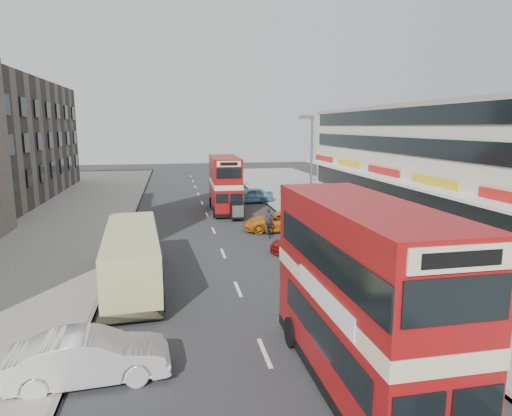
{
  "coord_description": "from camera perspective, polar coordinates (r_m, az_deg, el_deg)",
  "views": [
    {
      "loc": [
        -2.83,
        -11.43,
        7.4
      ],
      "look_at": [
        0.32,
        5.22,
        4.3
      ],
      "focal_mm": 31.43,
      "sensor_mm": 36.0,
      "label": 1
    }
  ],
  "objects": [
    {
      "name": "ground",
      "position": [
        13.91,
        2.91,
        -21.8
      ],
      "size": [
        160.0,
        160.0,
        0.0
      ],
      "primitive_type": "plane",
      "color": "#28282B",
      "rests_on": "ground"
    },
    {
      "name": "road_surface",
      "position": [
        32.41,
        -5.43,
        -2.87
      ],
      "size": [
        12.0,
        90.0,
        0.01
      ],
      "primitive_type": "cube",
      "color": "#28282B",
      "rests_on": "ground"
    },
    {
      "name": "pavement_right",
      "position": [
        35.52,
        14.24,
        -1.86
      ],
      "size": [
        12.0,
        90.0,
        0.15
      ],
      "primitive_type": "cube",
      "color": "gray",
      "rests_on": "ground"
    },
    {
      "name": "pavement_left",
      "position": [
        33.55,
        -26.32,
        -3.34
      ],
      "size": [
        12.0,
        90.0,
        0.15
      ],
      "primitive_type": "cube",
      "color": "gray",
      "rests_on": "ground"
    },
    {
      "name": "kerb_left",
      "position": [
        32.44,
        -16.23,
        -3.1
      ],
      "size": [
        0.2,
        90.0,
        0.16
      ],
      "primitive_type": "cube",
      "color": "gray",
      "rests_on": "ground"
    },
    {
      "name": "kerb_right",
      "position": [
        33.49,
        5.03,
        -2.31
      ],
      "size": [
        0.2,
        90.0,
        0.16
      ],
      "primitive_type": "cube",
      "color": "gray",
      "rests_on": "ground"
    },
    {
      "name": "commercial_row",
      "position": [
        40.54,
        23.62,
        5.68
      ],
      "size": [
        9.9,
        46.2,
        9.3
      ],
      "color": "beige",
      "rests_on": "ground"
    },
    {
      "name": "street_lamp",
      "position": [
        30.99,
        6.92,
        5.45
      ],
      "size": [
        1.0,
        0.2,
        8.12
      ],
      "color": "slate",
      "rests_on": "ground"
    },
    {
      "name": "bus_main",
      "position": [
        13.08,
        13.36,
        -10.83
      ],
      "size": [
        2.71,
        9.45,
        5.2
      ],
      "rotation": [
        0.0,
        0.0,
        3.16
      ],
      "color": "black",
      "rests_on": "ground"
    },
    {
      "name": "bus_second",
      "position": [
        39.19,
        -3.96,
        3.08
      ],
      "size": [
        2.52,
        8.49,
        4.65
      ],
      "rotation": [
        0.0,
        0.0,
        3.12
      ],
      "color": "black",
      "rests_on": "ground"
    },
    {
      "name": "coach",
      "position": [
        21.79,
        -15.5,
        -5.87
      ],
      "size": [
        3.0,
        9.42,
        2.46
      ],
      "rotation": [
        0.0,
        0.0,
        0.07
      ],
      "color": "black",
      "rests_on": "ground"
    },
    {
      "name": "car_left_front",
      "position": [
        14.63,
        -20.37,
        -17.36
      ],
      "size": [
        4.67,
        1.93,
        1.5
      ],
      "primitive_type": "imported",
      "rotation": [
        0.0,
        0.0,
        1.64
      ],
      "color": "silver",
      "rests_on": "ground"
    },
    {
      "name": "car_right_a",
      "position": [
        26.94,
        5.97,
        -4.35
      ],
      "size": [
        4.16,
        2.05,
        1.16
      ],
      "primitive_type": "imported",
      "rotation": [
        0.0,
        0.0,
        -1.46
      ],
      "color": "maroon",
      "rests_on": "ground"
    },
    {
      "name": "car_right_b",
      "position": [
        32.01,
        2.79,
        -1.74
      ],
      "size": [
        5.22,
        2.92,
        1.38
      ],
      "primitive_type": "imported",
      "rotation": [
        0.0,
        0.0,
        -1.7
      ],
      "color": "orange",
      "rests_on": "ground"
    },
    {
      "name": "car_right_c",
      "position": [
        43.74,
        -0.65,
        1.6
      ],
      "size": [
        4.36,
        1.9,
        1.46
      ],
      "primitive_type": "imported",
      "rotation": [
        0.0,
        0.0,
        -1.53
      ],
      "color": "#5B9BB7",
      "rests_on": "ground"
    },
    {
      "name": "pedestrian_near",
      "position": [
        29.8,
        11.84,
        -1.97
      ],
      "size": [
        0.89,
        0.82,
        1.99
      ],
      "primitive_type": "imported",
      "rotation": [
        0.0,
        0.0,
        3.72
      ],
      "color": "gray",
      "rests_on": "pavement_right"
    },
    {
      "name": "pedestrian_far",
      "position": [
        43.78,
        3.44,
        1.87
      ],
      "size": [
        1.0,
        0.79,
        1.58
      ],
      "primitive_type": "imported",
      "rotation": [
        0.0,
        0.0,
        0.51
      ],
      "color": "gray",
      "rests_on": "pavement_right"
    },
    {
      "name": "cyclist",
      "position": [
        30.38,
        1.65,
        -2.45
      ],
      "size": [
        0.73,
        1.6,
        1.95
      ],
      "rotation": [
        0.0,
        0.0,
        -0.13
      ],
      "color": "gray",
      "rests_on": "ground"
    }
  ]
}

